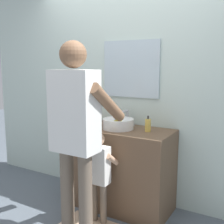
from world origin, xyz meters
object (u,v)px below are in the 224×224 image
Objects in this scene: toothbrush_cup at (93,121)px; adult_parent at (76,124)px; child_toddler at (99,170)px; soap_bottle at (148,125)px.

adult_parent is at bearing -67.94° from toothbrush_cup.
child_toddler is at bearing 78.43° from adult_parent.
toothbrush_cup is 1.25× the size of soap_bottle.
soap_bottle reaches higher than child_toddler.
soap_bottle is at bearing 3.65° from toothbrush_cup.
child_toddler is at bearing -127.17° from soap_bottle.
child_toddler is 0.52× the size of adult_parent.
adult_parent reaches higher than soap_bottle.
adult_parent reaches higher than toothbrush_cup.
adult_parent is at bearing -101.57° from child_toddler.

